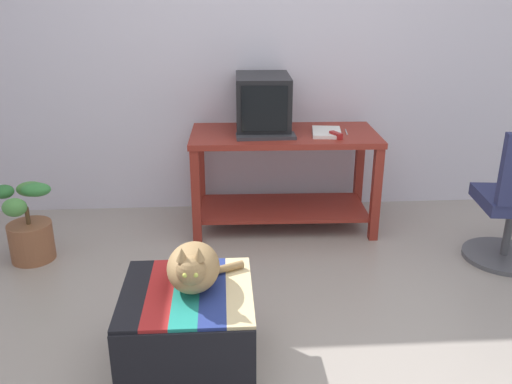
{
  "coord_description": "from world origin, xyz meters",
  "views": [
    {
      "loc": [
        -0.26,
        -2.06,
        1.66
      ],
      "look_at": [
        -0.07,
        0.85,
        0.55
      ],
      "focal_mm": 37.75,
      "sensor_mm": 36.0,
      "label": 1
    }
  ],
  "objects_px": {
    "keyboard": "(266,136)",
    "stapler": "(336,135)",
    "cat": "(194,267)",
    "potted_plant": "(29,229)",
    "desk": "(284,163)",
    "ottoman_with_blanket": "(189,328)",
    "tv_monitor": "(263,103)",
    "book": "(327,132)"
  },
  "relations": [
    {
      "from": "keyboard",
      "to": "stapler",
      "type": "xyz_separation_m",
      "value": [
        0.47,
        -0.03,
        0.01
      ]
    },
    {
      "from": "cat",
      "to": "potted_plant",
      "type": "relative_size",
      "value": 0.7
    },
    {
      "from": "desk",
      "to": "potted_plant",
      "type": "relative_size",
      "value": 2.51
    },
    {
      "from": "keyboard",
      "to": "potted_plant",
      "type": "distance_m",
      "value": 1.65
    },
    {
      "from": "ottoman_with_blanket",
      "to": "desk",
      "type": "bearing_deg",
      "value": 68.81
    },
    {
      "from": "tv_monitor",
      "to": "cat",
      "type": "xyz_separation_m",
      "value": [
        -0.43,
        -1.64,
        -0.39
      ]
    },
    {
      "from": "stapler",
      "to": "cat",
      "type": "bearing_deg",
      "value": -148.19
    },
    {
      "from": "book",
      "to": "potted_plant",
      "type": "relative_size",
      "value": 0.55
    },
    {
      "from": "keyboard",
      "to": "book",
      "type": "bearing_deg",
      "value": 9.6
    },
    {
      "from": "book",
      "to": "ottoman_with_blanket",
      "type": "bearing_deg",
      "value": -112.49
    },
    {
      "from": "desk",
      "to": "stapler",
      "type": "distance_m",
      "value": 0.45
    },
    {
      "from": "book",
      "to": "ottoman_with_blanket",
      "type": "xyz_separation_m",
      "value": [
        -0.9,
        -1.51,
        -0.52
      ]
    },
    {
      "from": "tv_monitor",
      "to": "cat",
      "type": "bearing_deg",
      "value": -103.05
    },
    {
      "from": "keyboard",
      "to": "potted_plant",
      "type": "relative_size",
      "value": 0.76
    },
    {
      "from": "ottoman_with_blanket",
      "to": "potted_plant",
      "type": "distance_m",
      "value": 1.56
    },
    {
      "from": "book",
      "to": "cat",
      "type": "xyz_separation_m",
      "value": [
        -0.86,
        -1.48,
        -0.22
      ]
    },
    {
      "from": "desk",
      "to": "keyboard",
      "type": "bearing_deg",
      "value": -134.34
    },
    {
      "from": "tv_monitor",
      "to": "book",
      "type": "distance_m",
      "value": 0.5
    },
    {
      "from": "book",
      "to": "stapler",
      "type": "xyz_separation_m",
      "value": [
        0.04,
        -0.11,
        0.01
      ]
    },
    {
      "from": "tv_monitor",
      "to": "ottoman_with_blanket",
      "type": "height_order",
      "value": "tv_monitor"
    },
    {
      "from": "ottoman_with_blanket",
      "to": "stapler",
      "type": "relative_size",
      "value": 5.43
    },
    {
      "from": "keyboard",
      "to": "book",
      "type": "distance_m",
      "value": 0.44
    },
    {
      "from": "keyboard",
      "to": "stapler",
      "type": "relative_size",
      "value": 3.64
    },
    {
      "from": "keyboard",
      "to": "tv_monitor",
      "type": "bearing_deg",
      "value": 89.94
    },
    {
      "from": "ottoman_with_blanket",
      "to": "potted_plant",
      "type": "bearing_deg",
      "value": 133.65
    },
    {
      "from": "desk",
      "to": "tv_monitor",
      "type": "bearing_deg",
      "value": 145.66
    },
    {
      "from": "tv_monitor",
      "to": "book",
      "type": "bearing_deg",
      "value": -18.48
    },
    {
      "from": "cat",
      "to": "book",
      "type": "bearing_deg",
      "value": 60.32
    },
    {
      "from": "book",
      "to": "ottoman_with_blanket",
      "type": "height_order",
      "value": "book"
    },
    {
      "from": "ottoman_with_blanket",
      "to": "stapler",
      "type": "bearing_deg",
      "value": 56.07
    },
    {
      "from": "potted_plant",
      "to": "book",
      "type": "bearing_deg",
      "value": 11.0
    },
    {
      "from": "potted_plant",
      "to": "keyboard",
      "type": "bearing_deg",
      "value": 11.09
    },
    {
      "from": "desk",
      "to": "ottoman_with_blanket",
      "type": "height_order",
      "value": "desk"
    },
    {
      "from": "tv_monitor",
      "to": "potted_plant",
      "type": "height_order",
      "value": "tv_monitor"
    },
    {
      "from": "keyboard",
      "to": "book",
      "type": "height_order",
      "value": "same"
    },
    {
      "from": "keyboard",
      "to": "ottoman_with_blanket",
      "type": "relative_size",
      "value": 0.67
    },
    {
      "from": "book",
      "to": "stapler",
      "type": "height_order",
      "value": "stapler"
    },
    {
      "from": "desk",
      "to": "cat",
      "type": "relative_size",
      "value": 3.6
    },
    {
      "from": "keyboard",
      "to": "potted_plant",
      "type": "height_order",
      "value": "keyboard"
    },
    {
      "from": "desk",
      "to": "stapler",
      "type": "xyz_separation_m",
      "value": [
        0.33,
        -0.17,
        0.25
      ]
    },
    {
      "from": "keyboard",
      "to": "ottoman_with_blanket",
      "type": "height_order",
      "value": "keyboard"
    },
    {
      "from": "tv_monitor",
      "to": "book",
      "type": "height_order",
      "value": "tv_monitor"
    }
  ]
}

